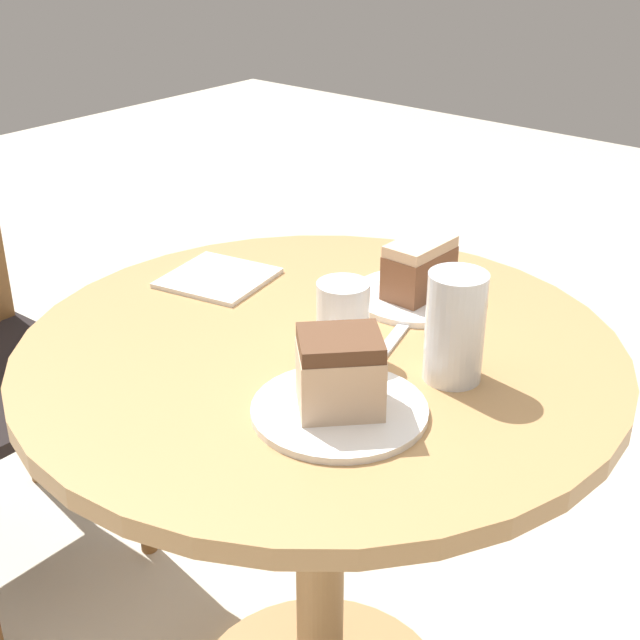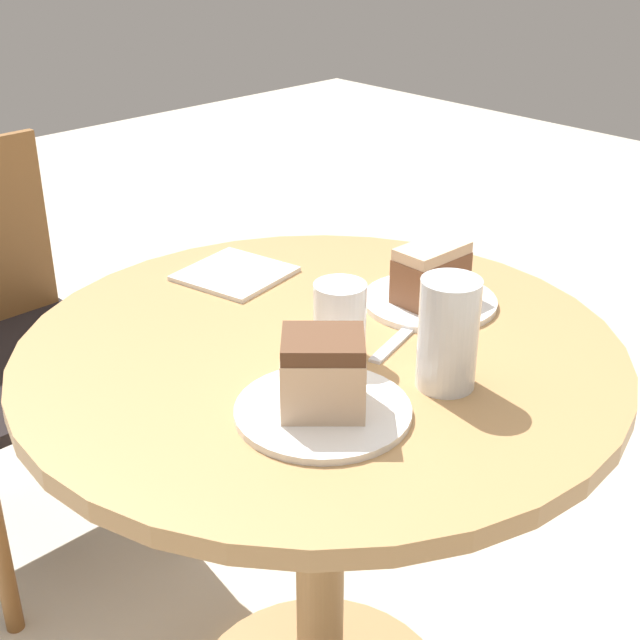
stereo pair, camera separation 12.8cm
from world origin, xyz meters
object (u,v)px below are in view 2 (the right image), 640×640
at_px(cake_slice_near, 431,272).
at_px(glass_water, 448,340).
at_px(chair, 5,346).
at_px(plate_far, 323,411).
at_px(cake_slice_far, 323,373).
at_px(glass_lemonade, 340,325).
at_px(plate_near, 429,301).

bearing_deg(cake_slice_near, glass_water, -135.40).
height_order(chair, glass_water, glass_water).
relative_size(chair, cake_slice_near, 7.18).
height_order(plate_far, cake_slice_far, cake_slice_far).
height_order(cake_slice_far, glass_lemonade, glass_lemonade).
height_order(plate_near, plate_far, same).
bearing_deg(chair, plate_far, -90.75).
bearing_deg(glass_water, chair, 99.34).
height_order(glass_lemonade, glass_water, glass_water).
bearing_deg(glass_lemonade, plate_near, 6.50).
bearing_deg(plate_far, glass_lemonade, 37.24).
bearing_deg(cake_slice_near, glass_lemonade, -173.50).
relative_size(plate_near, glass_lemonade, 1.89).
distance_m(plate_far, glass_lemonade, 0.16).
relative_size(glass_lemonade, glass_water, 0.74).
relative_size(cake_slice_near, cake_slice_far, 0.89).
bearing_deg(plate_far, cake_slice_far, 0.00).
xyz_separation_m(plate_near, cake_slice_near, (-0.00, -0.00, 0.05)).
distance_m(plate_far, glass_water, 0.19).
distance_m(cake_slice_near, glass_water, 0.25).
height_order(plate_near, cake_slice_far, cake_slice_far).
bearing_deg(plate_far, cake_slice_near, 18.64).
distance_m(chair, plate_near, 0.96).
relative_size(chair, plate_near, 4.02).
xyz_separation_m(cake_slice_far, glass_water, (0.17, -0.06, 0.01)).
bearing_deg(glass_lemonade, plate_far, -142.76).
distance_m(glass_lemonade, glass_water, 0.16).
height_order(plate_near, cake_slice_near, cake_slice_near).
relative_size(chair, plate_far, 3.81).
distance_m(chair, cake_slice_far, 1.03).
bearing_deg(plate_far, chair, 90.01).
height_order(chair, glass_lemonade, chair).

